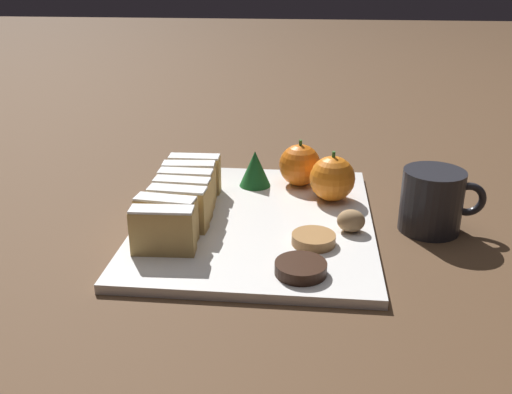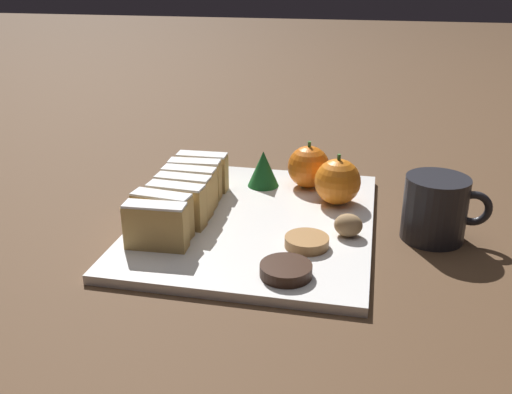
{
  "view_description": "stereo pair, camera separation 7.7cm",
  "coord_description": "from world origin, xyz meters",
  "px_view_note": "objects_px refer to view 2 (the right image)",
  "views": [
    {
      "loc": [
        0.07,
        -0.71,
        0.34
      ],
      "look_at": [
        0.0,
        0.0,
        0.04
      ],
      "focal_mm": 40.0,
      "sensor_mm": 36.0,
      "label": 1
    },
    {
      "loc": [
        0.15,
        -0.7,
        0.34
      ],
      "look_at": [
        0.0,
        0.0,
        0.04
      ],
      "focal_mm": 40.0,
      "sensor_mm": 36.0,
      "label": 2
    }
  ],
  "objects_px": {
    "orange_near": "(338,182)",
    "coffee_mug": "(436,209)",
    "walnut": "(348,225)",
    "chocolate_cookie": "(286,270)",
    "orange_far": "(309,167)"
  },
  "relations": [
    {
      "from": "orange_near",
      "to": "coffee_mug",
      "type": "distance_m",
      "value": 0.15
    },
    {
      "from": "orange_far",
      "to": "walnut",
      "type": "bearing_deg",
      "value": -66.11
    },
    {
      "from": "orange_near",
      "to": "orange_far",
      "type": "xyz_separation_m",
      "value": [
        -0.05,
        0.06,
        -0.0
      ]
    },
    {
      "from": "orange_near",
      "to": "coffee_mug",
      "type": "relative_size",
      "value": 0.67
    },
    {
      "from": "walnut",
      "to": "coffee_mug",
      "type": "height_order",
      "value": "coffee_mug"
    },
    {
      "from": "orange_near",
      "to": "walnut",
      "type": "height_order",
      "value": "orange_near"
    },
    {
      "from": "orange_far",
      "to": "coffee_mug",
      "type": "distance_m",
      "value": 0.22
    },
    {
      "from": "chocolate_cookie",
      "to": "coffee_mug",
      "type": "distance_m",
      "value": 0.23
    },
    {
      "from": "orange_far",
      "to": "coffee_mug",
      "type": "height_order",
      "value": "same"
    },
    {
      "from": "chocolate_cookie",
      "to": "coffee_mug",
      "type": "xyz_separation_m",
      "value": [
        0.17,
        0.16,
        0.02
      ]
    },
    {
      "from": "orange_far",
      "to": "coffee_mug",
      "type": "xyz_separation_m",
      "value": [
        0.18,
        -0.12,
        -0.0
      ]
    },
    {
      "from": "walnut",
      "to": "coffee_mug",
      "type": "relative_size",
      "value": 0.33
    },
    {
      "from": "walnut",
      "to": "chocolate_cookie",
      "type": "distance_m",
      "value": 0.13
    },
    {
      "from": "orange_near",
      "to": "chocolate_cookie",
      "type": "distance_m",
      "value": 0.23
    },
    {
      "from": "chocolate_cookie",
      "to": "coffee_mug",
      "type": "bearing_deg",
      "value": 42.37
    }
  ]
}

